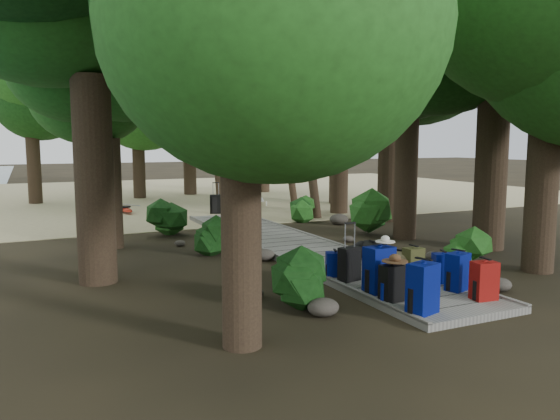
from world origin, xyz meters
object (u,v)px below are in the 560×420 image
backpack_left_a (423,286)px  backpack_left_b (392,281)px  lone_suitcase_on_sand (216,204)px  backpack_left_d (335,263)px  backpack_left_c (379,267)px  duffel_right_khaki (399,260)px  backpack_right_b (458,270)px  backpack_right_a (484,279)px  kayak (125,208)px  backpack_right_c (443,267)px  duffel_right_black (372,252)px  backpack_right_d (413,259)px  suitcase_on_boardwalk (349,264)px  sun_lounger (255,197)px

backpack_left_a → backpack_left_b: size_ratio=1.29×
backpack_left_b → lone_suitcase_on_sand: (1.09, 11.97, -0.08)m
backpack_left_d → backpack_left_b: bearing=-68.4°
backpack_left_c → duffel_right_khaki: 1.79m
backpack_left_d → backpack_right_b: backpack_right_b is taller
backpack_left_d → duffel_right_khaki: (1.42, -0.05, -0.07)m
backpack_right_a → kayak: bearing=109.8°
backpack_right_c → backpack_left_d: bearing=160.8°
backpack_left_a → backpack_right_c: (1.47, 1.23, -0.12)m
backpack_right_b → duffel_right_black: backpack_right_b is taller
backpack_left_d → backpack_right_d: size_ratio=0.93×
backpack_right_d → suitcase_on_boardwalk: bearing=176.2°
duffel_right_khaki → sun_lounger: sun_lounger is taller
sun_lounger → suitcase_on_boardwalk: bearing=-85.1°
duffel_right_black → lone_suitcase_on_sand: lone_suitcase_on_sand is taller
backpack_right_a → lone_suitcase_on_sand: size_ratio=0.99×
suitcase_on_boardwalk → lone_suitcase_on_sand: suitcase_on_boardwalk is taller
backpack_left_b → kayak: size_ratio=0.20×
backpack_left_c → duffel_right_black: 2.45m
backpack_left_a → duffel_right_khaki: bearing=43.2°
backpack_left_d → lone_suitcase_on_sand: lone_suitcase_on_sand is taller
backpack_left_d → lone_suitcase_on_sand: bearing=105.9°
backpack_right_c → kayak: (-3.39, 13.09, -0.24)m
backpack_right_d → sun_lounger: 12.87m
backpack_left_a → kayak: bearing=81.0°
backpack_left_d → sun_lounger: (3.47, 12.30, -0.02)m
kayak → lone_suitcase_on_sand: bearing=-35.5°
backpack_left_a → duffel_right_black: 3.54m
backpack_right_a → backpack_right_d: 1.89m
kayak → backpack_left_b: bearing=-88.6°
backpack_right_c → backpack_left_a: bearing=-120.2°
backpack_right_a → duffel_right_black: (0.03, 3.12, -0.14)m
backpack_right_d → kayak: backpack_right_d is taller
backpack_right_a → backpack_right_b: size_ratio=0.97×
backpack_right_d → duffel_right_khaki: 0.38m
backpack_right_a → backpack_left_c: bearing=147.1°
backpack_left_b → duffel_right_black: bearing=59.2°
backpack_left_c → duffel_right_khaki: backpack_left_c is taller
duffel_right_khaki → backpack_left_a: bearing=-145.3°
lone_suitcase_on_sand → duffel_right_khaki: bearing=-68.6°
backpack_left_d → suitcase_on_boardwalk: suitcase_on_boardwalk is taller
duffel_right_khaki → suitcase_on_boardwalk: (-1.35, -0.34, 0.12)m
duffel_right_khaki → lone_suitcase_on_sand: (-0.34, 10.28, 0.06)m
kayak → sun_lounger: bearing=-2.0°
backpack_left_a → backpack_left_c: (0.07, 1.20, 0.02)m
backpack_left_c → backpack_right_b: 1.36m
backpack_right_d → backpack_left_d: bearing=161.4°
lone_suitcase_on_sand → sun_lounger: size_ratio=0.34×
duffel_right_black → sun_lounger: 11.67m
backpack_right_d → suitcase_on_boardwalk: (-1.42, 0.03, 0.03)m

